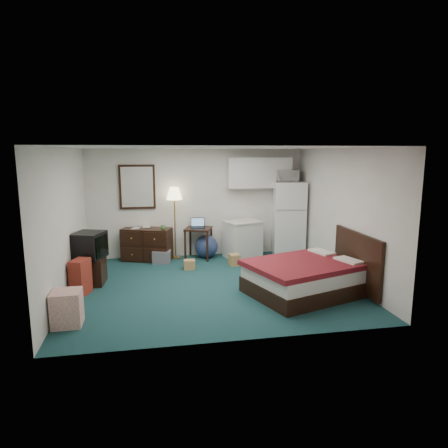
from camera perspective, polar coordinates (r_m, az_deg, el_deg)
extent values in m
cube|color=#102C2E|center=(7.47, -1.74, -8.70)|extent=(5.00, 4.50, 0.01)
cube|color=beige|center=(7.07, -1.85, 10.85)|extent=(5.00, 4.50, 0.01)
cube|color=beige|center=(9.37, -3.90, 3.02)|extent=(5.00, 0.01, 2.50)
cube|color=beige|center=(4.99, 2.16, -3.36)|extent=(5.00, 0.01, 2.50)
cube|color=beige|center=(7.22, -21.79, 0.15)|extent=(0.01, 4.50, 2.50)
cube|color=beige|center=(7.93, 16.36, 1.31)|extent=(0.01, 4.50, 2.50)
sphere|color=navy|center=(9.28, -2.54, -3.21)|extent=(0.56, 0.56, 0.53)
imported|color=silver|center=(9.42, 8.95, 7.03)|extent=(0.51, 0.30, 0.34)
imported|color=#AC804A|center=(9.14, -12.97, 0.06)|extent=(0.16, 0.07, 0.23)
imported|color=#AC804A|center=(9.23, -11.57, 0.22)|extent=(0.17, 0.03, 0.23)
imported|color=#437E38|center=(8.89, -8.68, -0.43)|extent=(0.14, 0.13, 0.12)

